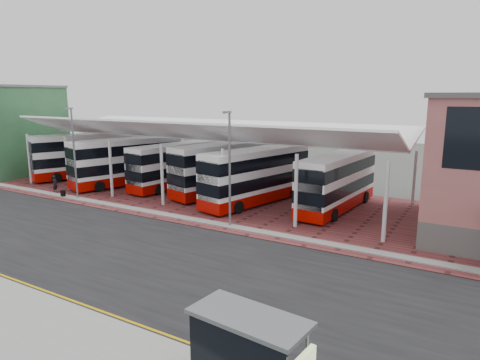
{
  "coord_description": "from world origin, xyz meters",
  "views": [
    {
      "loc": [
        17.31,
        -18.17,
        9.1
      ],
      "look_at": [
        1.04,
        9.3,
        2.76
      ],
      "focal_mm": 32.0,
      "sensor_mm": 36.0,
      "label": 1
    }
  ],
  "objects_px": {
    "bus_1": "(127,162)",
    "bus_5": "(337,182)",
    "bus_0": "(87,156)",
    "bus_4": "(257,176)",
    "pedestrian": "(55,184)",
    "bus_shelter": "(252,359)",
    "bus_2": "(176,166)",
    "bus_3": "(226,169)"
  },
  "relations": [
    {
      "from": "bus_4",
      "to": "bus_1",
      "type": "bearing_deg",
      "value": -166.88
    },
    {
      "from": "bus_5",
      "to": "bus_2",
      "type": "bearing_deg",
      "value": -175.89
    },
    {
      "from": "bus_0",
      "to": "pedestrian",
      "type": "relative_size",
      "value": 7.13
    },
    {
      "from": "bus_4",
      "to": "bus_shelter",
      "type": "bearing_deg",
      "value": -48.83
    },
    {
      "from": "bus_1",
      "to": "bus_shelter",
      "type": "distance_m",
      "value": 34.6
    },
    {
      "from": "bus_4",
      "to": "bus_shelter",
      "type": "distance_m",
      "value": 24.89
    },
    {
      "from": "bus_0",
      "to": "bus_2",
      "type": "distance_m",
      "value": 12.09
    },
    {
      "from": "pedestrian",
      "to": "bus_1",
      "type": "bearing_deg",
      "value": -48.6
    },
    {
      "from": "bus_4",
      "to": "pedestrian",
      "type": "xyz_separation_m",
      "value": [
        -18.12,
        -6.33,
        -1.47
      ]
    },
    {
      "from": "bus_1",
      "to": "bus_5",
      "type": "height_order",
      "value": "bus_1"
    },
    {
      "from": "bus_2",
      "to": "bus_4",
      "type": "height_order",
      "value": "bus_4"
    },
    {
      "from": "bus_1",
      "to": "bus_5",
      "type": "distance_m",
      "value": 21.63
    },
    {
      "from": "bus_1",
      "to": "pedestrian",
      "type": "bearing_deg",
      "value": -98.48
    },
    {
      "from": "bus_1",
      "to": "bus_3",
      "type": "xyz_separation_m",
      "value": [
        10.88,
        1.73,
        -0.01
      ]
    },
    {
      "from": "bus_0",
      "to": "bus_5",
      "type": "relative_size",
      "value": 1.09
    },
    {
      "from": "pedestrian",
      "to": "bus_5",
      "type": "bearing_deg",
      "value": -94.87
    },
    {
      "from": "bus_5",
      "to": "bus_shelter",
      "type": "height_order",
      "value": "bus_5"
    },
    {
      "from": "bus_0",
      "to": "pedestrian",
      "type": "distance_m",
      "value": 8.24
    },
    {
      "from": "bus_0",
      "to": "bus_4",
      "type": "distance_m",
      "value": 21.99
    },
    {
      "from": "bus_1",
      "to": "bus_2",
      "type": "xyz_separation_m",
      "value": [
        5.11,
        1.52,
        -0.18
      ]
    },
    {
      "from": "bus_5",
      "to": "pedestrian",
      "type": "xyz_separation_m",
      "value": [
        -24.67,
        -7.81,
        -1.37
      ]
    },
    {
      "from": "bus_0",
      "to": "bus_5",
      "type": "xyz_separation_m",
      "value": [
        28.53,
        0.71,
        -0.2
      ]
    },
    {
      "from": "bus_4",
      "to": "bus_2",
      "type": "bearing_deg",
      "value": -175.55
    },
    {
      "from": "bus_1",
      "to": "bus_5",
      "type": "bearing_deg",
      "value": 21.69
    },
    {
      "from": "bus_5",
      "to": "bus_3",
      "type": "bearing_deg",
      "value": -177.05
    },
    {
      "from": "bus_2",
      "to": "bus_3",
      "type": "relative_size",
      "value": 0.92
    },
    {
      "from": "bus_0",
      "to": "pedestrian",
      "type": "bearing_deg",
      "value": -39.07
    },
    {
      "from": "bus_shelter",
      "to": "bus_4",
      "type": "bearing_deg",
      "value": 123.73
    },
    {
      "from": "bus_2",
      "to": "pedestrian",
      "type": "height_order",
      "value": "bus_2"
    },
    {
      "from": "bus_5",
      "to": "bus_shelter",
      "type": "relative_size",
      "value": 2.96
    },
    {
      "from": "bus_2",
      "to": "bus_3",
      "type": "height_order",
      "value": "bus_3"
    },
    {
      "from": "bus_0",
      "to": "bus_shelter",
      "type": "height_order",
      "value": "bus_0"
    },
    {
      "from": "bus_5",
      "to": "bus_shelter",
      "type": "xyz_separation_m",
      "value": [
        5.2,
        -23.42,
        -0.36
      ]
    },
    {
      "from": "bus_1",
      "to": "bus_2",
      "type": "relative_size",
      "value": 1.09
    },
    {
      "from": "bus_2",
      "to": "bus_5",
      "type": "bearing_deg",
      "value": 7.11
    },
    {
      "from": "bus_0",
      "to": "pedestrian",
      "type": "xyz_separation_m",
      "value": [
        3.86,
        -7.1,
        -1.57
      ]
    },
    {
      "from": "bus_0",
      "to": "bus_3",
      "type": "height_order",
      "value": "bus_0"
    },
    {
      "from": "bus_5",
      "to": "pedestrian",
      "type": "height_order",
      "value": "bus_5"
    },
    {
      "from": "bus_3",
      "to": "bus_shelter",
      "type": "distance_m",
      "value": 28.49
    },
    {
      "from": "bus_4",
      "to": "bus_5",
      "type": "height_order",
      "value": "bus_4"
    },
    {
      "from": "bus_1",
      "to": "bus_2",
      "type": "height_order",
      "value": "bus_1"
    },
    {
      "from": "bus_1",
      "to": "bus_shelter",
      "type": "height_order",
      "value": "bus_1"
    }
  ]
}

